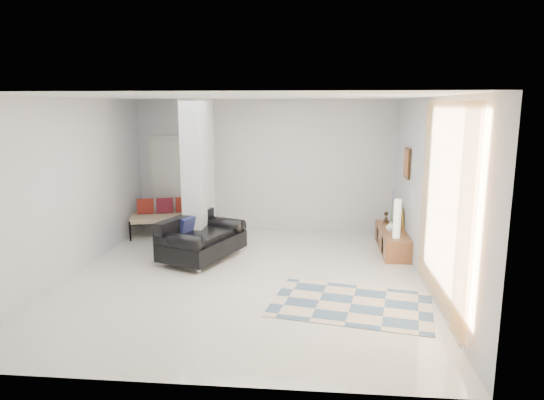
{
  "coord_description": "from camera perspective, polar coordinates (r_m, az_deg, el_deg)",
  "views": [
    {
      "loc": [
        1.1,
        -7.2,
        2.68
      ],
      "look_at": [
        0.37,
        0.6,
        1.14
      ],
      "focal_mm": 32.0,
      "sensor_mm": 36.0,
      "label": 1
    }
  ],
  "objects": [
    {
      "name": "area_rug",
      "position": [
        6.86,
        9.31,
        -11.99
      ],
      "size": [
        2.36,
        1.79,
        0.01
      ],
      "primitive_type": "cube",
      "rotation": [
        0.0,
        0.0,
        -0.19
      ],
      "color": "beige",
      "rests_on": "floor"
    },
    {
      "name": "wall_back",
      "position": [
        10.34,
        -0.8,
        4.0
      ],
      "size": [
        6.0,
        0.0,
        6.0
      ],
      "primitive_type": "plane",
      "rotation": [
        1.57,
        0.0,
        0.0
      ],
      "color": "silver",
      "rests_on": "ground"
    },
    {
      "name": "wall_front",
      "position": [
        4.52,
        -8.99,
        -5.48
      ],
      "size": [
        6.0,
        0.0,
        6.0
      ],
      "primitive_type": "plane",
      "rotation": [
        -1.57,
        0.0,
        0.0
      ],
      "color": "silver",
      "rests_on": "ground"
    },
    {
      "name": "hallway_door",
      "position": [
        10.78,
        -12.0,
        2.01
      ],
      "size": [
        0.85,
        0.06,
        2.04
      ],
      "primitive_type": "cube",
      "color": "beige",
      "rests_on": "floor"
    },
    {
      "name": "wall_left",
      "position": [
        8.26,
        -22.51,
        1.34
      ],
      "size": [
        0.0,
        6.0,
        6.0
      ],
      "primitive_type": "plane",
      "rotation": [
        1.57,
        0.0,
        1.57
      ],
      "color": "silver",
      "rests_on": "ground"
    },
    {
      "name": "partition_column",
      "position": [
        9.16,
        -8.61,
        2.95
      ],
      "size": [
        0.35,
        1.2,
        2.8
      ],
      "primitive_type": "cube",
      "color": "#B4BABC",
      "rests_on": "floor"
    },
    {
      "name": "daybed",
      "position": [
        10.38,
        -11.79,
        -1.72
      ],
      "size": [
        1.85,
        1.21,
        0.77
      ],
      "rotation": [
        0.0,
        0.0,
        0.31
      ],
      "color": "black",
      "rests_on": "floor"
    },
    {
      "name": "wall_art",
      "position": [
        9.1,
        15.61,
        4.2
      ],
      "size": [
        0.04,
        0.45,
        0.55
      ],
      "primitive_type": "cube",
      "color": "#36220E",
      "rests_on": "wall_right"
    },
    {
      "name": "ceiling",
      "position": [
        7.28,
        -3.41,
        12.03
      ],
      "size": [
        6.0,
        6.0,
        0.0
      ],
      "primitive_type": "plane",
      "rotation": [
        3.14,
        0.0,
        0.0
      ],
      "color": "white",
      "rests_on": "wall_back"
    },
    {
      "name": "loveseat",
      "position": [
        8.67,
        -8.5,
        -4.57
      ],
      "size": [
        1.42,
        1.79,
        0.76
      ],
      "rotation": [
        0.0,
        0.0,
        -0.37
      ],
      "color": "silver",
      "rests_on": "floor"
    },
    {
      "name": "media_console",
      "position": [
        9.35,
        13.94,
        -4.58
      ],
      "size": [
        0.45,
        1.62,
        0.8
      ],
      "color": "brown",
      "rests_on": "floor"
    },
    {
      "name": "vase",
      "position": [
        9.13,
        13.84,
        -3.03
      ],
      "size": [
        0.2,
        0.2,
        0.2
      ],
      "primitive_type": "imported",
      "rotation": [
        0.0,
        0.0,
        0.02
      ],
      "color": "white",
      "rests_on": "media_console"
    },
    {
      "name": "cylinder_lamp",
      "position": [
        8.69,
        14.5,
        -2.14
      ],
      "size": [
        0.13,
        0.13,
        0.69
      ],
      "primitive_type": "cylinder",
      "color": "white",
      "rests_on": "media_console"
    },
    {
      "name": "floor",
      "position": [
        7.76,
        -3.17,
        -9.12
      ],
      "size": [
        6.0,
        6.0,
        0.0
      ],
      "primitive_type": "plane",
      "color": "beige",
      "rests_on": "ground"
    },
    {
      "name": "bronze_figurine",
      "position": [
        9.78,
        13.27,
        -1.99
      ],
      "size": [
        0.13,
        0.13,
        0.22
      ],
      "primitive_type": null,
      "rotation": [
        0.0,
        0.0,
        -0.14
      ],
      "color": "black",
      "rests_on": "media_console"
    },
    {
      "name": "curtain",
      "position": [
        6.37,
        19.52,
        -0.68
      ],
      "size": [
        0.0,
        2.55,
        2.55
      ],
      "primitive_type": "plane",
      "rotation": [
        1.57,
        0.0,
        1.57
      ],
      "color": "#F7A941",
      "rests_on": "wall_right"
    },
    {
      "name": "wall_right",
      "position": [
        7.49,
        17.99,
        0.72
      ],
      "size": [
        0.0,
        6.0,
        6.0
      ],
      "primitive_type": "plane",
      "rotation": [
        1.57,
        0.0,
        -1.57
      ],
      "color": "silver",
      "rests_on": "ground"
    }
  ]
}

